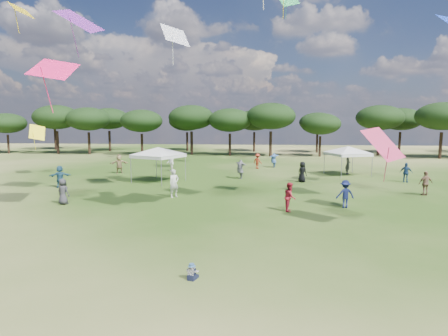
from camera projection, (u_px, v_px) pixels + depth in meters
The scene contains 6 objects.
ground at pixel (196, 312), 9.95m from camera, with size 140.00×140.00×0.00m, color #304D17.
tree_line at pixel (264, 118), 55.87m from camera, with size 108.78×17.63×7.77m.
tent_left at pixel (158, 149), 30.81m from camera, with size 6.16×6.16×3.20m.
tent_right at pixel (348, 148), 34.57m from camera, with size 6.21×6.21×3.02m.
toddler at pixel (192, 272), 11.96m from camera, with size 0.40×0.44×0.54m.
festival_crowd at pixel (231, 170), 31.94m from camera, with size 28.48×21.39×1.91m.
Camera 1 is at (1.60, -9.28, 5.06)m, focal length 30.00 mm.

